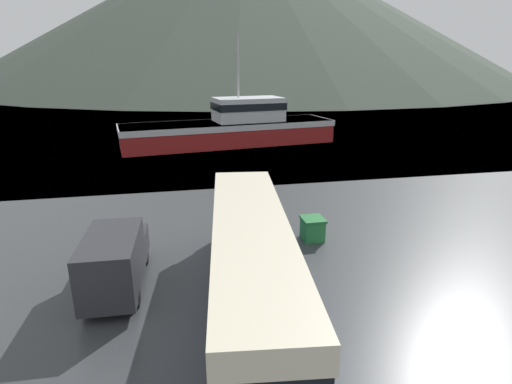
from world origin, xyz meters
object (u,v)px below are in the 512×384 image
object	(u,v)px
fishing_boat	(232,127)
storage_bin	(312,228)
tour_bus	(251,262)
delivery_van	(115,259)

from	to	relation	value
fishing_boat	storage_bin	distance (m)	25.39
tour_bus	fishing_boat	world-z (taller)	fishing_boat
tour_bus	storage_bin	size ratio (longest dim) A/B	10.91
delivery_van	fishing_boat	xyz separation A→B (m)	(8.56, 28.20, 0.57)
delivery_van	storage_bin	bearing A→B (deg)	19.66
storage_bin	tour_bus	bearing A→B (deg)	-127.79
tour_bus	storage_bin	world-z (taller)	tour_bus
tour_bus	delivery_van	distance (m)	5.45
tour_bus	delivery_van	size ratio (longest dim) A/B	2.35
fishing_boat	delivery_van	bearing A→B (deg)	154.13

